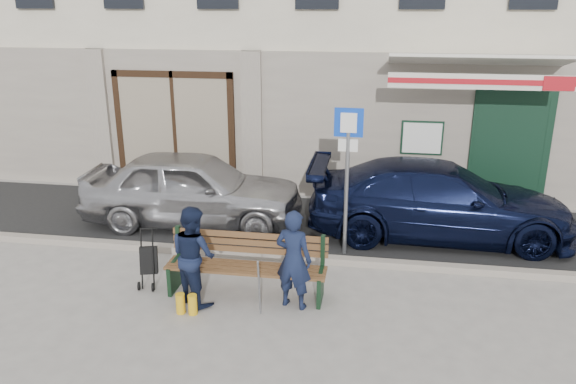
% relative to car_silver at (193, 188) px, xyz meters
% --- Properties ---
extents(ground, '(80.00, 80.00, 0.00)m').
position_rel_car_silver_xyz_m(ground, '(2.16, -2.90, -0.73)').
color(ground, '#9E9991').
rests_on(ground, ground).
extents(asphalt_lane, '(60.00, 3.20, 0.01)m').
position_rel_car_silver_xyz_m(asphalt_lane, '(2.16, 0.20, -0.73)').
color(asphalt_lane, '#282828').
rests_on(asphalt_lane, ground).
extents(curb, '(60.00, 0.18, 0.12)m').
position_rel_car_silver_xyz_m(curb, '(2.16, -1.40, -0.67)').
color(curb, '#9E9384').
rests_on(curb, ground).
extents(car_silver, '(4.37, 1.94, 1.46)m').
position_rel_car_silver_xyz_m(car_silver, '(0.00, 0.00, 0.00)').
color(car_silver, '#AFAEB3').
rests_on(car_silver, ground).
extents(car_navy, '(4.86, 2.01, 1.41)m').
position_rel_car_silver_xyz_m(car_navy, '(4.72, 0.12, -0.03)').
color(car_navy, black).
rests_on(car_navy, ground).
extents(parking_sign, '(0.48, 0.08, 2.57)m').
position_rel_car_silver_xyz_m(parking_sign, '(3.05, -0.96, 0.98)').
color(parking_sign, gray).
rests_on(parking_sign, ground).
extents(bench, '(2.40, 1.17, 0.98)m').
position_rel_car_silver_xyz_m(bench, '(1.65, -2.67, -0.27)').
color(bench, brown).
rests_on(bench, ground).
extents(man, '(0.61, 0.48, 1.48)m').
position_rel_car_silver_xyz_m(man, '(2.44, -2.88, 0.01)').
color(man, '#141C37').
rests_on(man, ground).
extents(woman, '(0.91, 0.87, 1.48)m').
position_rel_car_silver_xyz_m(woman, '(0.99, -2.96, 0.01)').
color(woman, '#131B35').
rests_on(woman, ground).
extents(stroller, '(0.32, 0.41, 0.91)m').
position_rel_car_silver_xyz_m(stroller, '(0.14, -2.62, -0.33)').
color(stroller, black).
rests_on(stroller, ground).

